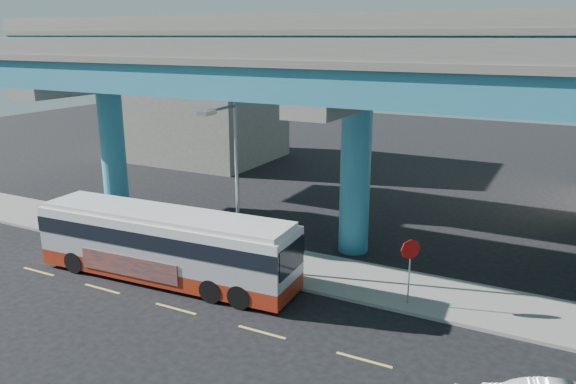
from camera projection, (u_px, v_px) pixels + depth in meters
The scene contains 9 objects.
ground at pixel (266, 329), 21.03m from camera, with size 120.00×120.00×0.00m, color black.
sidewalk at pixel (325, 274), 25.71m from camera, with size 70.00×4.00×0.15m, color gray.
lane_markings at pixel (262, 332), 20.77m from camera, with size 58.00×0.12×0.01m.
viaduct at pixel (360, 68), 26.35m from camera, with size 52.00×12.40×11.70m.
building_concrete at pixel (203, 108), 49.21m from camera, with size 12.00×10.00×9.00m, color gray.
transit_bus at pixel (165, 243), 24.88m from camera, with size 12.47×3.35×3.17m.
parked_car at pixel (89, 213), 32.22m from camera, with size 3.81×2.20×1.22m, color #29292D.
street_lamp at pixel (229, 165), 24.21m from camera, with size 0.50×2.53×7.76m.
stop_sign at pixel (410, 257), 22.15m from camera, with size 0.63×0.58×2.76m.
Camera 1 is at (9.45, -16.36, 10.60)m, focal length 35.00 mm.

